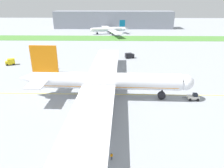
{
  "coord_description": "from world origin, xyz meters",
  "views": [
    {
      "loc": [
        4.54,
        -67.94,
        32.03
      ],
      "look_at": [
        2.97,
        0.85,
        3.87
      ],
      "focal_mm": 34.15,
      "sensor_mm": 36.0,
      "label": 1
    }
  ],
  "objects_px": {
    "airliner_foreground": "(104,81)",
    "pushback_tug": "(194,97)",
    "service_truck_fuel_bowser": "(129,55)",
    "ground_crew_wingwalker_port": "(112,156)",
    "service_truck_baggage_loader": "(10,62)",
    "parked_airliner_far_centre": "(110,29)"
  },
  "relations": [
    {
      "from": "ground_crew_wingwalker_port",
      "to": "service_truck_baggage_loader",
      "type": "xyz_separation_m",
      "value": [
        -52.99,
        66.99,
        0.68
      ]
    },
    {
      "from": "parked_airliner_far_centre",
      "to": "ground_crew_wingwalker_port",
      "type": "bearing_deg",
      "value": -88.03
    },
    {
      "from": "service_truck_baggage_loader",
      "to": "service_truck_fuel_bowser",
      "type": "xyz_separation_m",
      "value": [
        61.09,
        14.35,
        -0.1
      ]
    },
    {
      "from": "ground_crew_wingwalker_port",
      "to": "parked_airliner_far_centre",
      "type": "relative_size",
      "value": 0.03
    },
    {
      "from": "service_truck_fuel_bowser",
      "to": "pushback_tug",
      "type": "bearing_deg",
      "value": -70.26
    },
    {
      "from": "pushback_tug",
      "to": "ground_crew_wingwalker_port",
      "type": "bearing_deg",
      "value": -132.55
    },
    {
      "from": "airliner_foreground",
      "to": "service_truck_fuel_bowser",
      "type": "relative_size",
      "value": 17.28
    },
    {
      "from": "ground_crew_wingwalker_port",
      "to": "service_truck_fuel_bowser",
      "type": "relative_size",
      "value": 0.3
    },
    {
      "from": "airliner_foreground",
      "to": "pushback_tug",
      "type": "distance_m",
      "value": 30.43
    },
    {
      "from": "service_truck_baggage_loader",
      "to": "parked_airliner_far_centre",
      "type": "xyz_separation_m",
      "value": [
        47.26,
        99.95,
        2.49
      ]
    },
    {
      "from": "airliner_foreground",
      "to": "service_truck_baggage_loader",
      "type": "distance_m",
      "value": 62.15
    },
    {
      "from": "pushback_tug",
      "to": "ground_crew_wingwalker_port",
      "type": "xyz_separation_m",
      "value": [
        -26.81,
        -29.21,
        -0.03
      ]
    },
    {
      "from": "airliner_foreground",
      "to": "service_truck_baggage_loader",
      "type": "height_order",
      "value": "airliner_foreground"
    },
    {
      "from": "pushback_tug",
      "to": "service_truck_baggage_loader",
      "type": "distance_m",
      "value": 88.3
    },
    {
      "from": "airliner_foreground",
      "to": "parked_airliner_far_centre",
      "type": "distance_m",
      "value": 136.89
    },
    {
      "from": "airliner_foreground",
      "to": "pushback_tug",
      "type": "relative_size",
      "value": 16.77
    },
    {
      "from": "ground_crew_wingwalker_port",
      "to": "service_truck_fuel_bowser",
      "type": "xyz_separation_m",
      "value": [
        8.1,
        81.34,
        0.58
      ]
    },
    {
      "from": "service_truck_baggage_loader",
      "to": "parked_airliner_far_centre",
      "type": "relative_size",
      "value": 0.09
    },
    {
      "from": "ground_crew_wingwalker_port",
      "to": "service_truck_fuel_bowser",
      "type": "height_order",
      "value": "service_truck_fuel_bowser"
    },
    {
      "from": "airliner_foreground",
      "to": "pushback_tug",
      "type": "height_order",
      "value": "airliner_foreground"
    },
    {
      "from": "ground_crew_wingwalker_port",
      "to": "pushback_tug",
      "type": "bearing_deg",
      "value": 47.45
    },
    {
      "from": "service_truck_fuel_bowser",
      "to": "parked_airliner_far_centre",
      "type": "relative_size",
      "value": 0.09
    }
  ]
}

